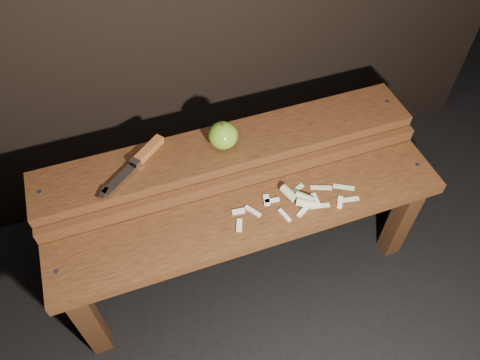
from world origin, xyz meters
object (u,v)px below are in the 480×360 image
object	(u,v)px
apple	(223,135)
knife	(142,157)
bench_front_tier	(253,229)
bench_rear_tier	(229,163)

from	to	relation	value
apple	knife	size ratio (longest dim) A/B	0.41
bench_front_tier	knife	distance (m)	0.40
knife	apple	bearing A→B (deg)	-5.90
apple	bench_front_tier	bearing A→B (deg)	-86.38
apple	knife	bearing A→B (deg)	174.10
bench_front_tier	bench_rear_tier	xyz separation A→B (m)	(0.00, 0.23, 0.06)
knife	bench_front_tier	bearing A→B (deg)	-44.44
bench_front_tier	bench_rear_tier	world-z (taller)	bench_rear_tier
bench_front_tier	knife	bearing A→B (deg)	135.56
bench_front_tier	apple	distance (m)	0.30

